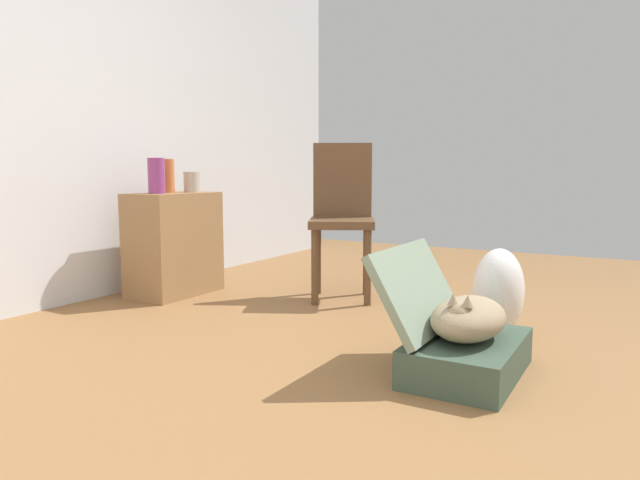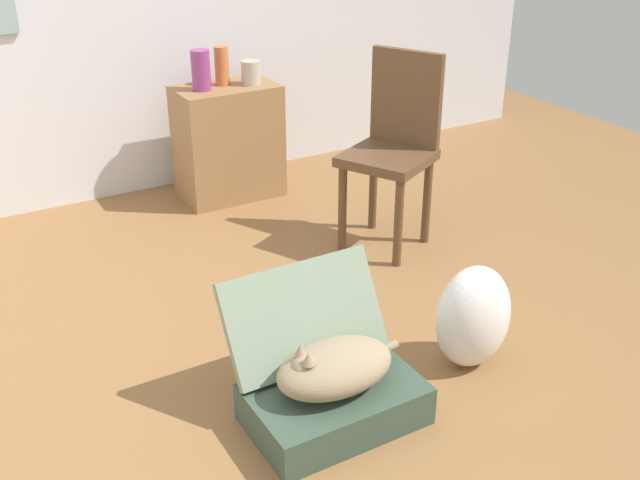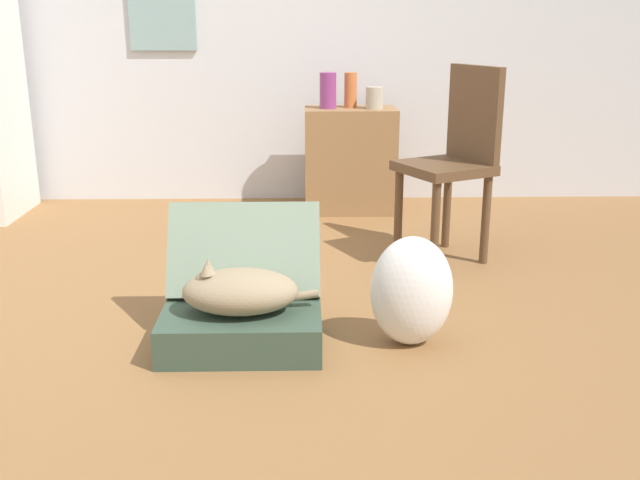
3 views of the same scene
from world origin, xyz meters
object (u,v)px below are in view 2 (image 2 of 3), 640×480
(chair, at_px, (394,144))
(cat, at_px, (334,367))
(vase_short, at_px, (251,73))
(vase_round, at_px, (222,66))
(plastic_bag_white, at_px, (473,317))
(vase_tall, at_px, (201,70))
(suitcase_base, at_px, (335,404))
(side_table, at_px, (228,142))

(chair, bearing_deg, cat, -69.62)
(vase_short, bearing_deg, vase_round, 153.64)
(vase_round, bearing_deg, cat, -104.39)
(plastic_bag_white, bearing_deg, vase_tall, 96.99)
(cat, xyz_separation_m, chair, (1.03, 1.11, 0.31))
(chair, bearing_deg, vase_tall, -174.86)
(suitcase_base, height_order, cat, cat)
(chair, bearing_deg, plastic_bag_white, -45.67)
(chair, bearing_deg, vase_round, 177.69)
(cat, bearing_deg, plastic_bag_white, 2.79)
(suitcase_base, xyz_separation_m, chair, (1.02, 1.11, 0.47))
(side_table, bearing_deg, vase_round, 90.00)
(vase_short, relative_size, vase_round, 0.62)
(plastic_bag_white, bearing_deg, cat, -177.21)
(cat, height_order, chair, chair)
(cat, distance_m, vase_tall, 2.22)
(side_table, bearing_deg, plastic_bag_white, -87.03)
(plastic_bag_white, bearing_deg, side_table, 92.97)
(vase_round, bearing_deg, plastic_bag_white, -87.08)
(vase_tall, height_order, vase_round, vase_tall)
(vase_tall, xyz_separation_m, vase_short, (0.29, -0.03, -0.04))
(vase_short, distance_m, chair, 1.04)
(vase_tall, height_order, chair, chair)
(plastic_bag_white, relative_size, side_table, 0.65)
(vase_short, bearing_deg, suitcase_base, -108.45)
(vase_round, bearing_deg, side_table, -90.00)
(side_table, distance_m, vase_tall, 0.47)
(side_table, height_order, vase_tall, vase_tall)
(vase_tall, relative_size, vase_short, 1.65)
(vase_short, distance_m, vase_round, 0.17)
(suitcase_base, xyz_separation_m, vase_round, (0.55, 2.15, 0.71))
(vase_round, distance_m, chair, 1.17)
(suitcase_base, height_order, vase_short, vase_short)
(side_table, xyz_separation_m, vase_short, (0.15, -0.04, 0.41))
(side_table, distance_m, chair, 1.13)
(vase_short, xyz_separation_m, chair, (0.33, -0.97, -0.20))
(cat, bearing_deg, vase_short, 71.43)
(cat, distance_m, side_table, 2.19)
(plastic_bag_white, relative_size, vase_tall, 1.95)
(suitcase_base, bearing_deg, plastic_bag_white, 2.85)
(chair, bearing_deg, suitcase_base, -69.47)
(suitcase_base, xyz_separation_m, plastic_bag_white, (0.66, 0.03, 0.14))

